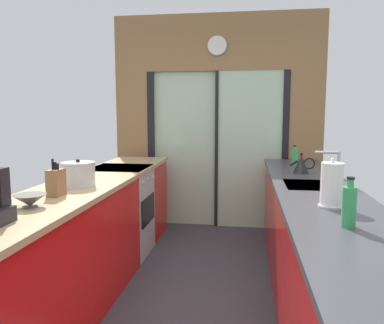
# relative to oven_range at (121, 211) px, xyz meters

# --- Properties ---
(ground_plane) EXTENTS (5.04, 7.60, 0.02)m
(ground_plane) POSITION_rel_oven_range_xyz_m (0.91, -0.65, -0.47)
(ground_plane) COLOR #38383D
(back_wall_unit) EXTENTS (2.64, 0.12, 2.70)m
(back_wall_unit) POSITION_rel_oven_range_xyz_m (0.91, 1.15, 1.07)
(back_wall_unit) COLOR olive
(back_wall_unit) RESTS_ON ground_plane
(left_counter_run) EXTENTS (0.62, 3.80, 0.92)m
(left_counter_run) POSITION_rel_oven_range_xyz_m (-0.00, -1.12, 0.01)
(left_counter_run) COLOR red
(left_counter_run) RESTS_ON ground_plane
(right_counter_run) EXTENTS (0.62, 3.80, 0.92)m
(right_counter_run) POSITION_rel_oven_range_xyz_m (1.82, -0.95, 0.01)
(right_counter_run) COLOR red
(right_counter_run) RESTS_ON ground_plane
(sink_faucet) EXTENTS (0.19, 0.02, 0.27)m
(sink_faucet) POSITION_rel_oven_range_xyz_m (1.97, -0.70, 0.64)
(sink_faucet) COLOR #B7BABC
(sink_faucet) RESTS_ON right_counter_run
(oven_range) EXTENTS (0.60, 0.60, 0.92)m
(oven_range) POSITION_rel_oven_range_xyz_m (0.00, 0.00, 0.00)
(oven_range) COLOR #B7BABC
(oven_range) RESTS_ON ground_plane
(mixing_bowl_far) EXTENTS (0.19, 0.19, 0.08)m
(mixing_bowl_far) POSITION_rel_oven_range_xyz_m (0.02, -1.68, 0.51)
(mixing_bowl_far) COLOR #514C47
(mixing_bowl_far) RESTS_ON left_counter_run
(knife_block) EXTENTS (0.08, 0.14, 0.25)m
(knife_block) POSITION_rel_oven_range_xyz_m (0.02, -1.36, 0.56)
(knife_block) COLOR brown
(knife_block) RESTS_ON left_counter_run
(stock_pot) EXTENTS (0.26, 0.26, 0.21)m
(stock_pot) POSITION_rel_oven_range_xyz_m (0.02, -1.02, 0.56)
(stock_pot) COLOR #B7BABC
(stock_pot) RESTS_ON left_counter_run
(kettle) EXTENTS (0.24, 0.15, 0.19)m
(kettle) POSITION_rel_oven_range_xyz_m (1.80, -0.12, 0.55)
(kettle) COLOR black
(kettle) RESTS_ON right_counter_run
(soap_bottle_near) EXTENTS (0.07, 0.07, 0.25)m
(soap_bottle_near) POSITION_rel_oven_range_xyz_m (1.80, -1.82, 0.57)
(soap_bottle_near) COLOR #339E56
(soap_bottle_near) RESTS_ON right_counter_run
(soap_bottle_far) EXTENTS (0.07, 0.07, 0.22)m
(soap_bottle_far) POSITION_rel_oven_range_xyz_m (1.80, 0.40, 0.56)
(soap_bottle_far) COLOR #339E56
(soap_bottle_far) RESTS_ON right_counter_run
(paper_towel_roll) EXTENTS (0.15, 0.15, 0.30)m
(paper_towel_roll) POSITION_rel_oven_range_xyz_m (1.80, -1.42, 0.60)
(paper_towel_roll) COLOR #B7BABC
(paper_towel_roll) RESTS_ON right_counter_run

